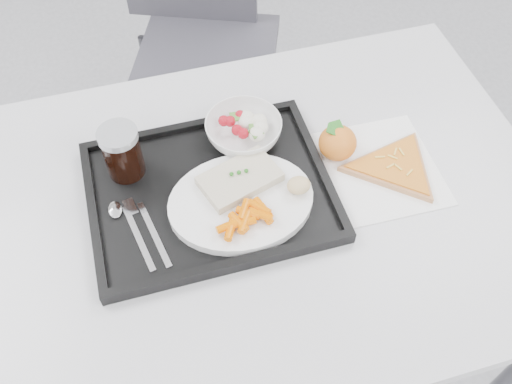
{
  "coord_description": "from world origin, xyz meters",
  "views": [
    {
      "loc": [
        -0.14,
        -0.3,
        1.63
      ],
      "look_at": [
        0.03,
        0.31,
        0.77
      ],
      "focal_mm": 40.0,
      "sensor_mm": 36.0,
      "label": 1
    }
  ],
  "objects_px": {
    "table": "(241,226)",
    "tray": "(210,192)",
    "dinner_plate": "(241,202)",
    "salad_bowl": "(244,131)",
    "pizza_slice": "(395,167)",
    "chair": "(199,18)",
    "cola_glass": "(122,151)",
    "tangerine": "(338,143)"
  },
  "relations": [
    {
      "from": "dinner_plate",
      "to": "pizza_slice",
      "type": "distance_m",
      "value": 0.31
    },
    {
      "from": "tray",
      "to": "pizza_slice",
      "type": "xyz_separation_m",
      "value": [
        0.36,
        -0.04,
        0.0
      ]
    },
    {
      "from": "salad_bowl",
      "to": "cola_glass",
      "type": "height_order",
      "value": "cola_glass"
    },
    {
      "from": "chair",
      "to": "dinner_plate",
      "type": "distance_m",
      "value": 0.9
    },
    {
      "from": "salad_bowl",
      "to": "cola_glass",
      "type": "distance_m",
      "value": 0.24
    },
    {
      "from": "cola_glass",
      "to": "dinner_plate",
      "type": "bearing_deg",
      "value": -36.18
    },
    {
      "from": "salad_bowl",
      "to": "cola_glass",
      "type": "xyz_separation_m",
      "value": [
        -0.24,
        -0.02,
        0.03
      ]
    },
    {
      "from": "cola_glass",
      "to": "tangerine",
      "type": "distance_m",
      "value": 0.41
    },
    {
      "from": "salad_bowl",
      "to": "pizza_slice",
      "type": "height_order",
      "value": "salad_bowl"
    },
    {
      "from": "salad_bowl",
      "to": "tangerine",
      "type": "distance_m",
      "value": 0.19
    },
    {
      "from": "tangerine",
      "to": "dinner_plate",
      "type": "bearing_deg",
      "value": -160.34
    },
    {
      "from": "chair",
      "to": "dinner_plate",
      "type": "xyz_separation_m",
      "value": [
        -0.09,
        -0.87,
        0.24
      ]
    },
    {
      "from": "dinner_plate",
      "to": "salad_bowl",
      "type": "distance_m",
      "value": 0.16
    },
    {
      "from": "cola_glass",
      "to": "pizza_slice",
      "type": "height_order",
      "value": "cola_glass"
    },
    {
      "from": "chair",
      "to": "salad_bowl",
      "type": "height_order",
      "value": "chair"
    },
    {
      "from": "tangerine",
      "to": "pizza_slice",
      "type": "xyz_separation_m",
      "value": [
        0.1,
        -0.07,
        -0.02
      ]
    },
    {
      "from": "table",
      "to": "cola_glass",
      "type": "bearing_deg",
      "value": 145.08
    },
    {
      "from": "cola_glass",
      "to": "pizza_slice",
      "type": "bearing_deg",
      "value": -14.59
    },
    {
      "from": "table",
      "to": "tray",
      "type": "height_order",
      "value": "tray"
    },
    {
      "from": "chair",
      "to": "tray",
      "type": "bearing_deg",
      "value": -99.87
    },
    {
      "from": "tangerine",
      "to": "cola_glass",
      "type": "bearing_deg",
      "value": 171.45
    },
    {
      "from": "chair",
      "to": "salad_bowl",
      "type": "bearing_deg",
      "value": -93.73
    },
    {
      "from": "table",
      "to": "tangerine",
      "type": "xyz_separation_m",
      "value": [
        0.22,
        0.07,
        0.1
      ]
    },
    {
      "from": "chair",
      "to": "cola_glass",
      "type": "bearing_deg",
      "value": -111.34
    },
    {
      "from": "tray",
      "to": "salad_bowl",
      "type": "bearing_deg",
      "value": 48.4
    },
    {
      "from": "dinner_plate",
      "to": "tray",
      "type": "bearing_deg",
      "value": 134.78
    },
    {
      "from": "chair",
      "to": "cola_glass",
      "type": "height_order",
      "value": "chair"
    },
    {
      "from": "table",
      "to": "dinner_plate",
      "type": "relative_size",
      "value": 4.44
    },
    {
      "from": "pizza_slice",
      "to": "tangerine",
      "type": "bearing_deg",
      "value": 143.99
    },
    {
      "from": "dinner_plate",
      "to": "pizza_slice",
      "type": "relative_size",
      "value": 0.98
    },
    {
      "from": "chair",
      "to": "pizza_slice",
      "type": "distance_m",
      "value": 0.91
    },
    {
      "from": "table",
      "to": "dinner_plate",
      "type": "bearing_deg",
      "value": -91.68
    },
    {
      "from": "table",
      "to": "pizza_slice",
      "type": "bearing_deg",
      "value": 0.32
    },
    {
      "from": "chair",
      "to": "dinner_plate",
      "type": "bearing_deg",
      "value": -96.21
    },
    {
      "from": "dinner_plate",
      "to": "cola_glass",
      "type": "bearing_deg",
      "value": 143.82
    },
    {
      "from": "table",
      "to": "tray",
      "type": "distance_m",
      "value": 0.1
    },
    {
      "from": "pizza_slice",
      "to": "cola_glass",
      "type": "bearing_deg",
      "value": 165.41
    },
    {
      "from": "cola_glass",
      "to": "table",
      "type": "bearing_deg",
      "value": -34.92
    },
    {
      "from": "cola_glass",
      "to": "pizza_slice",
      "type": "relative_size",
      "value": 0.39
    },
    {
      "from": "table",
      "to": "tangerine",
      "type": "relative_size",
      "value": 12.44
    },
    {
      "from": "salad_bowl",
      "to": "pizza_slice",
      "type": "bearing_deg",
      "value": -29.26
    },
    {
      "from": "table",
      "to": "dinner_plate",
      "type": "xyz_separation_m",
      "value": [
        -0.0,
        -0.01,
        0.09
      ]
    }
  ]
}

